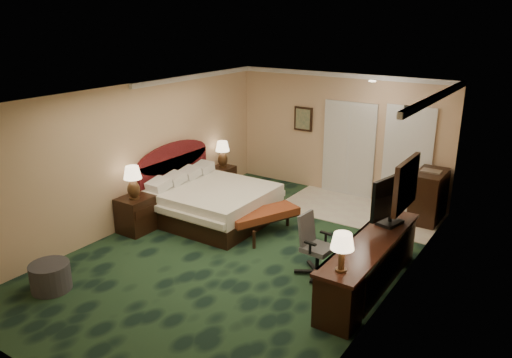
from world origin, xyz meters
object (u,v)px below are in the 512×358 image
Objects in this scene: lamp_near at (133,183)px; lamp_far at (223,154)px; nightstand_far at (223,178)px; minibar at (429,196)px; tv at (392,200)px; bed_bench at (263,223)px; desk_chair at (318,246)px; bed at (214,204)px; desk at (370,265)px; nightstand_near at (136,214)px; ottoman at (50,277)px.

lamp_far is at bearing 91.55° from lamp_near.
minibar is (4.44, 0.79, 0.22)m from nightstand_far.
tv reaches higher than nightstand_far.
minibar is at bearing 68.92° from bed_bench.
tv reaches higher than lamp_far.
desk_chair is (-0.84, -0.76, -0.70)m from tv.
bed is 0.77× the size of desk.
bed is at bearing 56.71° from lamp_near.
nightstand_far is 0.54× the size of tv.
bed is 3.13× the size of nightstand_near.
ottoman is 0.60× the size of desk_chair.
desk_chair reaches higher than nightstand_far.
bed is 2.10× the size of minibar.
ottoman is at bearing -126.59° from tv.
lamp_near reaches higher than nightstand_far.
bed reaches higher than nightstand_far.
lamp_far reaches higher than bed.
desk_chair is 3.25m from minibar.
tv is (4.41, 1.15, 0.85)m from nightstand_near.
ottoman is at bearing -83.85° from nightstand_far.
nightstand_near reaches higher than nightstand_far.
desk_chair is at bearing -176.91° from desk.
desk is at bearing -27.56° from lamp_far.
lamp_near is (-0.83, -1.27, 0.65)m from bed.
tv reaches higher than desk.
lamp_far reaches higher than ottoman.
desk is 2.72× the size of minibar.
desk is at bearing -89.99° from minibar.
desk_chair is at bearing 39.85° from ottoman.
minibar is (3.54, 2.30, 0.17)m from bed.
nightstand_near is at bearing -89.02° from lamp_far.
bed is 1.54× the size of bed_bench.
lamp_near reaches higher than bed.
ottoman is (0.48, -2.19, -0.13)m from nightstand_near.
tv is at bearing -19.62° from nightstand_far.
minibar is at bearing 79.71° from desk_chair.
minibar reaches higher than nightstand_far.
lamp_far is at bearing 167.26° from bed_bench.
nightstand_far is at bearing 167.50° from bed_bench.
desk_chair is at bearing 6.17° from nightstand_near.
bed is 3.50× the size of lamp_far.
desk reaches higher than bed.
bed is 2.15× the size of desk_chair.
bed_bench reaches higher than ottoman.
minibar reaches higher than nightstand_near.
nightstand_near is 2.37m from bed_bench.
nightstand_near is 4.42m from desk.
bed_bench is 3.72m from ottoman.
minibar is (2.34, 2.34, 0.27)m from bed_bench.
tv reaches higher than minibar.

